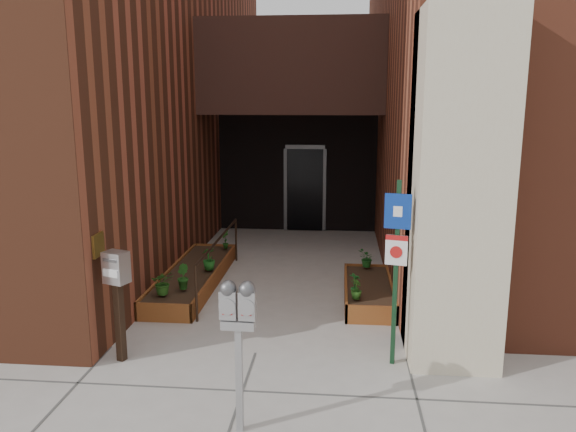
# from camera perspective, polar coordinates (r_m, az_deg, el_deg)

# --- Properties ---
(ground) EXTENTS (80.00, 80.00, 0.00)m
(ground) POSITION_cam_1_polar(r_m,az_deg,el_deg) (7.74, -3.34, -13.73)
(ground) COLOR #9E9991
(ground) RESTS_ON ground
(architecture) EXTENTS (20.00, 14.60, 10.00)m
(architecture) POSITION_cam_1_polar(r_m,az_deg,el_deg) (13.95, 0.09, 18.60)
(architecture) COLOR brown
(architecture) RESTS_ON ground
(planter_left) EXTENTS (0.90, 3.60, 0.30)m
(planter_left) POSITION_cam_1_polar(r_m,az_deg,el_deg) (10.45, -9.58, -6.19)
(planter_left) COLOR brown
(planter_left) RESTS_ON ground
(planter_right) EXTENTS (0.80, 2.20, 0.30)m
(planter_right) POSITION_cam_1_polar(r_m,az_deg,el_deg) (9.66, 8.17, -7.66)
(planter_right) COLOR brown
(planter_right) RESTS_ON ground
(handrail) EXTENTS (0.04, 3.34, 0.90)m
(handrail) POSITION_cam_1_polar(r_m,az_deg,el_deg) (10.12, -7.03, -3.09)
(handrail) COLOR black
(handrail) RESTS_ON ground
(parking_meter) EXTENTS (0.36, 0.17, 1.61)m
(parking_meter) POSITION_cam_1_polar(r_m,az_deg,el_deg) (5.62, -5.09, -10.09)
(parking_meter) COLOR #9C9C9F
(parking_meter) RESTS_ON ground
(sign_post) EXTENTS (0.32, 0.11, 2.38)m
(sign_post) POSITION_cam_1_polar(r_m,az_deg,el_deg) (7.05, 10.95, -3.80)
(sign_post) COLOR #12311B
(sign_post) RESTS_ON ground
(payment_dropbox) EXTENTS (0.35, 0.30, 1.46)m
(payment_dropbox) POSITION_cam_1_polar(r_m,az_deg,el_deg) (7.46, -16.96, -6.51)
(payment_dropbox) COLOR black
(payment_dropbox) RESTS_ON ground
(shrub_left_a) EXTENTS (0.44, 0.44, 0.39)m
(shrub_left_a) POSITION_cam_1_polar(r_m,az_deg,el_deg) (9.13, -12.57, -6.60)
(shrub_left_a) COLOR #265919
(shrub_left_a) RESTS_ON planter_left
(shrub_left_b) EXTENTS (0.31, 0.31, 0.41)m
(shrub_left_b) POSITION_cam_1_polar(r_m,az_deg,el_deg) (9.32, -10.68, -6.08)
(shrub_left_b) COLOR #1D5016
(shrub_left_b) RESTS_ON planter_left
(shrub_left_c) EXTENTS (0.32, 0.32, 0.41)m
(shrub_left_c) POSITION_cam_1_polar(r_m,az_deg,el_deg) (10.27, -8.04, -4.30)
(shrub_left_c) COLOR #1B5E1B
(shrub_left_c) RESTS_ON planter_left
(shrub_left_d) EXTENTS (0.28, 0.28, 0.38)m
(shrub_left_d) POSITION_cam_1_polar(r_m,az_deg,el_deg) (11.65, -6.39, -2.39)
(shrub_left_d) COLOR #1C5919
(shrub_left_d) RESTS_ON planter_left
(shrub_right_a) EXTENTS (0.23, 0.23, 0.31)m
(shrub_right_a) POSITION_cam_1_polar(r_m,az_deg,el_deg) (8.80, 6.97, -7.38)
(shrub_right_a) COLOR #245719
(shrub_right_a) RESTS_ON planter_right
(shrub_right_b) EXTENTS (0.27, 0.27, 0.36)m
(shrub_right_b) POSITION_cam_1_polar(r_m,az_deg,el_deg) (8.98, 6.80, -6.79)
(shrub_right_b) COLOR #1B6021
(shrub_right_b) RESTS_ON planter_right
(shrub_right_c) EXTENTS (0.41, 0.41, 0.33)m
(shrub_right_c) POSITION_cam_1_polar(r_m,az_deg,el_deg) (10.41, 7.99, -4.30)
(shrub_right_c) COLOR #1A5C1C
(shrub_right_c) RESTS_ON planter_right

